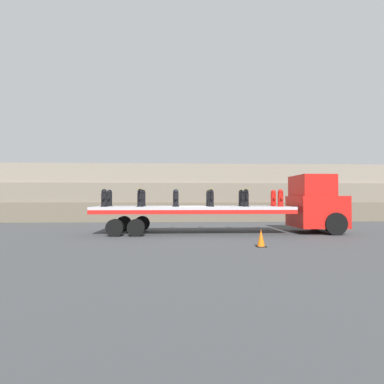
# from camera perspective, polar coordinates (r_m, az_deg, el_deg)

# --- Properties ---
(ground_plane) EXTENTS (120.00, 120.00, 0.00)m
(ground_plane) POSITION_cam_1_polar(r_m,az_deg,el_deg) (15.70, 0.17, -7.85)
(ground_plane) COLOR #3F4244
(rock_cliff) EXTENTS (60.00, 3.30, 4.51)m
(rock_cliff) POSITION_cam_1_polar(r_m,az_deg,el_deg) (24.46, -0.82, -0.17)
(rock_cliff) COLOR #665B4C
(rock_cliff) RESTS_ON ground_plane
(truck_cab) EXTENTS (2.43, 2.61, 3.03)m
(truck_cab) POSITION_cam_1_polar(r_m,az_deg,el_deg) (17.22, 22.66, -2.23)
(truck_cab) COLOR red
(truck_cab) RESTS_ON ground_plane
(flatbed_trailer) EXTENTS (10.08, 2.69, 1.40)m
(flatbed_trailer) POSITION_cam_1_polar(r_m,az_deg,el_deg) (15.59, -1.88, -3.62)
(flatbed_trailer) COLOR #B2B2B7
(flatbed_trailer) RESTS_ON ground_plane
(fire_hydrant_black_near_0) EXTENTS (0.35, 0.55, 0.88)m
(fire_hydrant_black_near_0) POSITION_cam_1_polar(r_m,az_deg,el_deg) (15.46, -16.40, -1.12)
(fire_hydrant_black_near_0) COLOR black
(fire_hydrant_black_near_0) RESTS_ON flatbed_trailer
(fire_hydrant_black_far_0) EXTENTS (0.35, 0.55, 0.88)m
(fire_hydrant_black_far_0) POSITION_cam_1_polar(r_m,az_deg,el_deg) (16.57, -15.45, -1.13)
(fire_hydrant_black_far_0) COLOR black
(fire_hydrant_black_far_0) RESTS_ON flatbed_trailer
(fire_hydrant_black_near_1) EXTENTS (0.35, 0.55, 0.88)m
(fire_hydrant_black_near_1) POSITION_cam_1_polar(r_m,az_deg,el_deg) (15.13, -9.85, -1.15)
(fire_hydrant_black_near_1) COLOR black
(fire_hydrant_black_near_1) RESTS_ON flatbed_trailer
(fire_hydrant_black_far_1) EXTENTS (0.35, 0.55, 0.88)m
(fire_hydrant_black_far_1) POSITION_cam_1_polar(r_m,az_deg,el_deg) (16.26, -9.34, -1.15)
(fire_hydrant_black_far_1) COLOR black
(fire_hydrant_black_far_1) RESTS_ON flatbed_trailer
(fire_hydrant_black_near_2) EXTENTS (0.35, 0.55, 0.88)m
(fire_hydrant_black_near_2) POSITION_cam_1_polar(r_m,az_deg,el_deg) (15.01, -3.11, -1.17)
(fire_hydrant_black_near_2) COLOR black
(fire_hydrant_black_near_2) RESTS_ON flatbed_trailer
(fire_hydrant_black_far_2) EXTENTS (0.35, 0.55, 0.88)m
(fire_hydrant_black_far_2) POSITION_cam_1_polar(r_m,az_deg,el_deg) (16.15, -3.07, -1.17)
(fire_hydrant_black_far_2) COLOR black
(fire_hydrant_black_far_2) RESTS_ON flatbed_trailer
(fire_hydrant_black_near_3) EXTENTS (0.35, 0.55, 0.88)m
(fire_hydrant_black_near_3) POSITION_cam_1_polar(r_m,az_deg,el_deg) (15.10, 3.64, -1.17)
(fire_hydrant_black_near_3) COLOR black
(fire_hydrant_black_near_3) RESTS_ON flatbed_trailer
(fire_hydrant_black_far_3) EXTENTS (0.35, 0.55, 0.88)m
(fire_hydrant_black_far_3) POSITION_cam_1_polar(r_m,az_deg,el_deg) (16.23, 3.21, -1.17)
(fire_hydrant_black_far_3) COLOR black
(fire_hydrant_black_far_3) RESTS_ON flatbed_trailer
(fire_hydrant_black_near_4) EXTENTS (0.35, 0.55, 0.88)m
(fire_hydrant_black_near_4) POSITION_cam_1_polar(r_m,az_deg,el_deg) (15.39, 10.23, -1.15)
(fire_hydrant_black_near_4) COLOR black
(fire_hydrant_black_near_4) RESTS_ON flatbed_trailer
(fire_hydrant_black_far_4) EXTENTS (0.35, 0.55, 0.88)m
(fire_hydrant_black_far_4) POSITION_cam_1_polar(r_m,az_deg,el_deg) (16.51, 9.35, -1.16)
(fire_hydrant_black_far_4) COLOR black
(fire_hydrant_black_far_4) RESTS_ON flatbed_trailer
(fire_hydrant_red_near_5) EXTENTS (0.35, 0.55, 0.88)m
(fire_hydrant_red_near_5) POSITION_cam_1_polar(r_m,az_deg,el_deg) (15.88, 16.49, -1.12)
(fire_hydrant_red_near_5) COLOR red
(fire_hydrant_red_near_5) RESTS_ON flatbed_trailer
(fire_hydrant_red_far_5) EXTENTS (0.35, 0.55, 0.88)m
(fire_hydrant_red_far_5) POSITION_cam_1_polar(r_m,az_deg,el_deg) (16.96, 15.23, -1.13)
(fire_hydrant_red_far_5) COLOR red
(fire_hydrant_red_far_5) RESTS_ON flatbed_trailer
(cargo_strap_rear) EXTENTS (0.05, 2.79, 0.01)m
(cargo_strap_rear) POSITION_cam_1_polar(r_m,az_deg,el_deg) (15.70, -9.58, 0.52)
(cargo_strap_rear) COLOR yellow
(cargo_strap_rear) RESTS_ON fire_hydrant_black_near_1
(cargo_strap_middle) EXTENTS (0.05, 2.79, 0.01)m
(cargo_strap_middle) POSITION_cam_1_polar(r_m,az_deg,el_deg) (15.67, 3.42, 0.51)
(cargo_strap_middle) COLOR yellow
(cargo_strap_middle) RESTS_ON fire_hydrant_black_near_3
(cargo_strap_front) EXTENTS (0.05, 2.79, 0.01)m
(cargo_strap_front) POSITION_cam_1_polar(r_m,az_deg,el_deg) (15.95, 9.77, 0.50)
(cargo_strap_front) COLOR yellow
(cargo_strap_front) RESTS_ON fire_hydrant_black_near_4
(traffic_cone) EXTENTS (0.37, 0.37, 0.66)m
(traffic_cone) POSITION_cam_1_polar(r_m,az_deg,el_deg) (11.63, 13.01, -8.58)
(traffic_cone) COLOR black
(traffic_cone) RESTS_ON ground_plane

